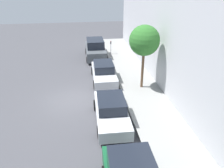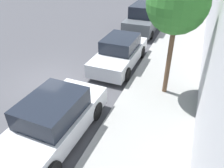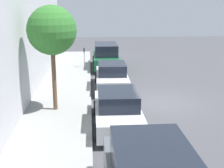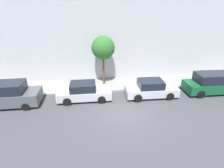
% 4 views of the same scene
% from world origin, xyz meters
% --- Properties ---
extents(ground_plane, '(60.00, 60.00, 0.00)m').
position_xyz_m(ground_plane, '(0.00, 0.00, 0.00)').
color(ground_plane, '#424247').
extents(sidewalk, '(3.05, 32.00, 0.15)m').
position_xyz_m(sidewalk, '(5.02, 0.00, 0.07)').
color(sidewalk, gray).
rests_on(sidewalk, ground_plane).
extents(parked_sedan_second, '(1.92, 4.54, 1.54)m').
position_xyz_m(parked_sedan_second, '(2.26, -2.83, 0.72)').
color(parked_sedan_second, '#B7BABF').
rests_on(parked_sedan_second, ground_plane).
extents(parked_sedan_third, '(1.92, 4.52, 1.54)m').
position_xyz_m(parked_sedan_third, '(2.44, 2.99, 0.72)').
color(parked_sedan_third, '#B7BABF').
rests_on(parked_sedan_third, ground_plane).
extents(parked_suv_fourth, '(2.08, 4.80, 1.98)m').
position_xyz_m(parked_suv_fourth, '(2.19, 8.95, 0.93)').
color(parked_suv_fourth, '#4C5156').
rests_on(parked_suv_fourth, ground_plane).
extents(parking_meter_far, '(0.11, 0.15, 1.43)m').
position_xyz_m(parking_meter_far, '(3.95, 9.59, 1.03)').
color(parking_meter_far, '#ADADB2').
rests_on(parking_meter_far, sidewalk).
extents(street_tree, '(2.19, 2.19, 4.75)m').
position_xyz_m(street_tree, '(5.17, 1.09, 3.79)').
color(street_tree, brown).
rests_on(street_tree, sidewalk).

